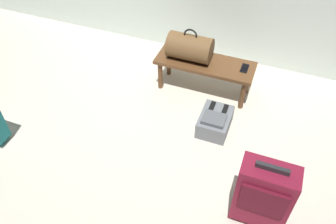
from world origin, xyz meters
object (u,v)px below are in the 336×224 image
bench (205,66)px  suitcase_upright_burgundy (263,194)px  backpack_grey (215,121)px  duffel_bag_brown (190,47)px  cell_phone (245,68)px

bench → suitcase_upright_burgundy: suitcase_upright_burgundy is taller
backpack_grey → duffel_bag_brown: bearing=130.6°
cell_phone → backpack_grey: (-0.13, -0.54, -0.28)m
bench → backpack_grey: size_ratio=2.63×
backpack_grey → suitcase_upright_burgundy: bearing=-55.7°
duffel_bag_brown → cell_phone: 0.58m
duffel_bag_brown → suitcase_upright_burgundy: bearing=-53.1°
bench → duffel_bag_brown: duffel_bag_brown is taller
bench → cell_phone: cell_phone is taller
cell_phone → duffel_bag_brown: bearing=-176.9°
bench → duffel_bag_brown: 0.25m
duffel_bag_brown → cell_phone: (0.56, 0.03, -0.13)m
bench → cell_phone: bearing=4.4°
duffel_bag_brown → cell_phone: bearing=3.1°
cell_phone → suitcase_upright_burgundy: (0.42, -1.34, -0.03)m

